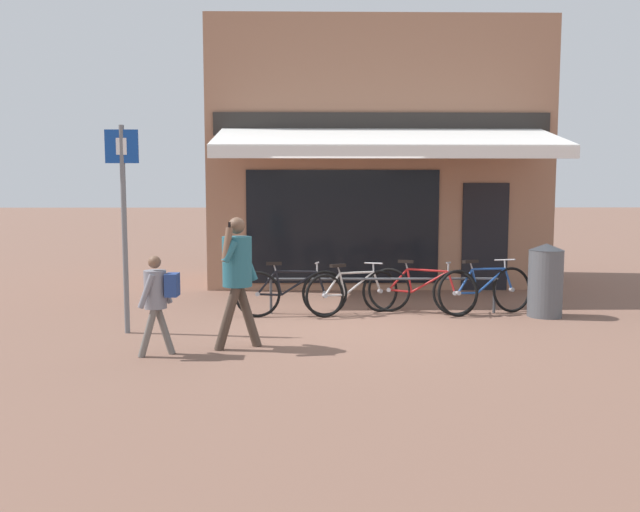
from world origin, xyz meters
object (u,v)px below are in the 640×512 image
bicycle_black (291,292)px  parking_sign (124,209)px  pedestrian_child (158,293)px  bicycle_blue (485,290)px  litter_bin (545,280)px  bicycle_red (421,290)px  pedestrian_adult (237,268)px  bicycle_silver (353,292)px

bicycle_black → parking_sign: 2.80m
pedestrian_child → bicycle_blue: bearing=-151.2°
bicycle_blue → litter_bin: litter_bin is taller
bicycle_red → parking_sign: size_ratio=0.60×
pedestrian_adult → bicycle_blue: bearing=-147.7°
pedestrian_child → litter_bin: bearing=-157.1°
bicycle_blue → litter_bin: 0.91m
parking_sign → bicycle_red: bearing=17.7°
pedestrian_adult → litter_bin: bearing=-155.1°
bicycle_red → parking_sign: bearing=-143.1°
bicycle_blue → parking_sign: bearing=174.0°
bicycle_red → litter_bin: 1.89m
bicycle_blue → pedestrian_child: bearing=-171.0°
litter_bin → parking_sign: size_ratio=0.41×
bicycle_black → pedestrian_child: 2.79m
parking_sign → litter_bin: bearing=9.7°
bicycle_red → parking_sign: parking_sign is taller
litter_bin → parking_sign: (-6.11, -1.05, 1.12)m
bicycle_silver → pedestrian_child: (-2.43, -2.47, 0.37)m
bicycle_red → litter_bin: size_ratio=1.49×
pedestrian_adult → pedestrian_child: (-0.88, -0.34, -0.25)m
bicycle_blue → pedestrian_child: 5.16m
bicycle_black → bicycle_blue: size_ratio=1.05×
litter_bin → pedestrian_adult: bearing=-157.0°
bicycle_black → pedestrian_adult: (-0.59, -2.01, 0.61)m
bicycle_blue → litter_bin: (0.86, -0.22, 0.18)m
bicycle_silver → pedestrian_child: pedestrian_child is taller
bicycle_black → parking_sign: size_ratio=0.63×
pedestrian_adult → parking_sign: bearing=-26.3°
pedestrian_child → bicycle_black: bearing=-121.9°
bicycle_red → parking_sign: (-4.25, -1.35, 1.31)m
bicycle_blue → pedestrian_child: size_ratio=1.41×
bicycle_red → bicycle_blue: bicycle_blue is taller
pedestrian_child → parking_sign: parking_sign is taller
bicycle_red → bicycle_blue: size_ratio=1.01×
bicycle_red → pedestrian_adult: size_ratio=1.04×
pedestrian_adult → parking_sign: parking_sign is taller
bicycle_silver → parking_sign: parking_sign is taller
bicycle_black → bicycle_silver: bicycle_black is taller
bicycle_silver → bicycle_red: (1.09, 0.08, 0.01)m
parking_sign → bicycle_silver: bearing=21.9°
bicycle_silver → parking_sign: bearing=175.0°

